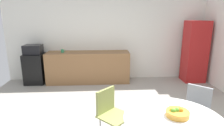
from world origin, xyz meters
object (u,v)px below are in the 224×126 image
Objects in this scene: microwave at (33,49)px; locker_cabinet at (195,52)px; mug_white at (62,51)px; chair_olive at (110,109)px; fruit_bowl at (177,113)px; mini_fridge at (35,69)px; chair_gray at (196,106)px.

microwave is 0.27× the size of locker_cabinet.
chair_olive is at bearing -65.56° from mug_white.
microwave is at bearing 129.86° from fruit_bowl.
fruit_bowl is (-1.86, -3.26, -0.09)m from locker_cabinet.
mini_fridge is 4.40m from fruit_bowl.
locker_cabinet is 2.88m from chair_gray.
mini_fridge is 6.69× the size of mug_white.
mini_fridge is 3.17× the size of fruit_bowl.
mug_white reaches higher than fruit_bowl.
mini_fridge is 0.97m from mug_white.
mug_white reaches higher than mini_fridge.
mug_white reaches higher than chair_gray.
locker_cabinet is 13.85× the size of mug_white.
chair_gray and chair_olive have the same top height.
fruit_bowl is 3.89m from mug_white.
chair_olive is 3.05× the size of fruit_bowl.
microwave reaches higher than chair_olive.
mug_white is at bearing 134.55° from chair_gray.
locker_cabinet reaches higher than mug_white.
mini_fridge is at bearing 0.00° from microwave.
mini_fridge is 1.80× the size of microwave.
fruit_bowl is at bearing -119.64° from locker_cabinet.
mini_fridge is 3.39m from chair_olive.
microwave is 1.76× the size of fruit_bowl.
microwave is 0.58× the size of chair_olive.
chair_olive is 2.97m from mug_white.
chair_olive is at bearing 139.40° from fruit_bowl.
locker_cabinet is 3.76m from fruit_bowl.
microwave is at bearing 178.77° from locker_cabinet.
locker_cabinet reaches higher than chair_olive.
locker_cabinet is 6.56× the size of fruit_bowl.
chair_gray is 1.00× the size of chair_olive.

